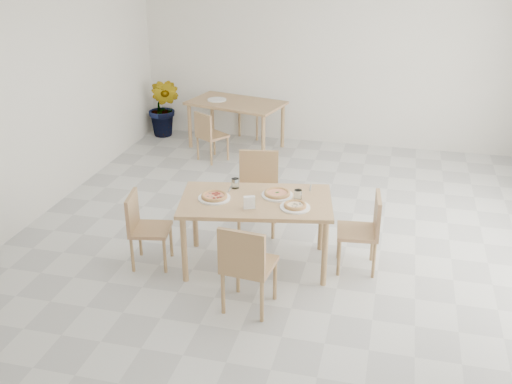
% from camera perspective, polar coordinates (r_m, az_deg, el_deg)
% --- Properties ---
extents(main_table, '(1.65, 1.13, 0.75)m').
position_cam_1_polar(main_table, '(6.06, 0.00, -1.42)').
color(main_table, tan).
rests_on(main_table, ground).
extents(chair_south, '(0.48, 0.48, 0.88)m').
position_cam_1_polar(chair_south, '(5.39, -0.95, -6.76)').
color(chair_south, '#AB7A55').
rests_on(chair_south, ground).
extents(chair_north, '(0.52, 0.52, 0.92)m').
position_cam_1_polar(chair_north, '(6.91, 0.19, 0.64)').
color(chair_north, '#AB7A55').
rests_on(chair_north, ground).
extents(chair_west, '(0.46, 0.46, 0.79)m').
position_cam_1_polar(chair_west, '(6.28, -10.70, -3.05)').
color(chair_west, '#AB7A55').
rests_on(chair_west, ground).
extents(chair_east, '(0.45, 0.45, 0.83)m').
position_cam_1_polar(chair_east, '(6.17, 10.39, -3.29)').
color(chair_east, '#AB7A55').
rests_on(chair_east, ground).
extents(plate_margherita, '(0.32, 0.32, 0.02)m').
position_cam_1_polar(plate_margherita, '(6.11, 2.03, -0.30)').
color(plate_margherita, white).
rests_on(plate_margherita, main_table).
extents(plate_mushroom, '(0.30, 0.30, 0.02)m').
position_cam_1_polar(plate_mushroom, '(5.85, 3.73, -1.46)').
color(plate_mushroom, white).
rests_on(plate_mushroom, main_table).
extents(plate_pepperoni, '(0.33, 0.33, 0.02)m').
position_cam_1_polar(plate_pepperoni, '(6.05, -3.99, -0.58)').
color(plate_pepperoni, white).
rests_on(plate_pepperoni, main_table).
extents(pizza_margherita, '(0.34, 0.34, 0.03)m').
position_cam_1_polar(pizza_margherita, '(6.10, 2.03, -0.10)').
color(pizza_margherita, '#E5B66B').
rests_on(pizza_margherita, plate_margherita).
extents(pizza_mushroom, '(0.24, 0.24, 0.03)m').
position_cam_1_polar(pizza_mushroom, '(5.84, 3.74, -1.26)').
color(pizza_mushroom, '#E5B66B').
rests_on(pizza_mushroom, plate_mushroom).
extents(pizza_pepperoni, '(0.28, 0.28, 0.03)m').
position_cam_1_polar(pizza_pepperoni, '(6.04, -3.99, -0.38)').
color(pizza_pepperoni, '#E5B66B').
rests_on(pizza_pepperoni, plate_pepperoni).
extents(tumbler_a, '(0.08, 0.08, 0.10)m').
position_cam_1_polar(tumbler_a, '(6.02, 4.02, -0.27)').
color(tumbler_a, white).
rests_on(tumbler_a, main_table).
extents(tumbler_b, '(0.08, 0.08, 0.11)m').
position_cam_1_polar(tumbler_b, '(6.28, -1.99, 0.83)').
color(tumbler_b, white).
rests_on(tumbler_b, main_table).
extents(napkin_holder, '(0.13, 0.10, 0.13)m').
position_cam_1_polar(napkin_holder, '(5.80, -0.64, -1.06)').
color(napkin_holder, silver).
rests_on(napkin_holder, main_table).
extents(fork_a, '(0.03, 0.18, 0.01)m').
position_cam_1_polar(fork_a, '(6.31, 5.21, 0.39)').
color(fork_a, silver).
rests_on(fork_a, main_table).
extents(fork_b, '(0.03, 0.18, 0.01)m').
position_cam_1_polar(fork_b, '(6.27, -2.49, 0.32)').
color(fork_b, silver).
rests_on(fork_b, main_table).
extents(second_table, '(1.61, 1.15, 0.75)m').
position_cam_1_polar(second_table, '(9.53, -1.92, 8.08)').
color(second_table, '#AB7A55').
rests_on(second_table, ground).
extents(chair_back_s, '(0.52, 0.52, 0.77)m').
position_cam_1_polar(chair_back_s, '(9.01, -4.54, 5.61)').
color(chair_back_s, '#AB7A55').
rests_on(chair_back_s, ground).
extents(chair_back_n, '(0.57, 0.57, 0.88)m').
position_cam_1_polar(chair_back_n, '(10.20, 0.18, 8.26)').
color(chair_back_n, '#AB7A55').
rests_on(chair_back_n, ground).
extents(plate_empty, '(0.30, 0.30, 0.02)m').
position_cam_1_polar(plate_empty, '(9.61, -3.74, 8.76)').
color(plate_empty, white).
rests_on(plate_empty, second_table).
extents(potted_plant, '(0.63, 0.55, 1.00)m').
position_cam_1_polar(potted_plant, '(10.23, -8.74, 7.96)').
color(potted_plant, '#2E5F1C').
rests_on(potted_plant, ground).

